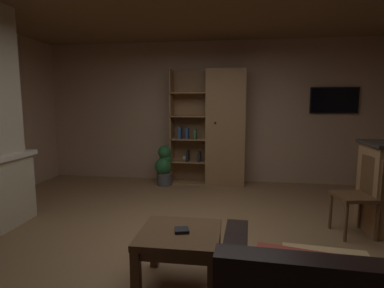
{
  "coord_description": "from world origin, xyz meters",
  "views": [
    {
      "loc": [
        0.48,
        -3.12,
        1.52
      ],
      "look_at": [
        0.0,
        0.4,
        1.05
      ],
      "focal_mm": 28.51,
      "sensor_mm": 36.0,
      "label": 1
    }
  ],
  "objects_px": {
    "wall_mounted_tv": "(334,100)",
    "bookshelf_cabinet": "(221,129)",
    "coffee_table": "(180,242)",
    "dining_chair": "(362,191)",
    "table_book_0": "(182,230)",
    "potted_floor_plant": "(164,165)"
  },
  "relations": [
    {
      "from": "wall_mounted_tv",
      "to": "bookshelf_cabinet",
      "type": "bearing_deg",
      "value": -174.12
    },
    {
      "from": "coffee_table",
      "to": "wall_mounted_tv",
      "type": "xyz_separation_m",
      "value": [
        2.23,
        3.54,
        1.19
      ]
    },
    {
      "from": "bookshelf_cabinet",
      "to": "wall_mounted_tv",
      "type": "height_order",
      "value": "bookshelf_cabinet"
    },
    {
      "from": "bookshelf_cabinet",
      "to": "dining_chair",
      "type": "xyz_separation_m",
      "value": [
        1.72,
        -2.05,
        -0.53
      ]
    },
    {
      "from": "table_book_0",
      "to": "potted_floor_plant",
      "type": "xyz_separation_m",
      "value": [
        -0.86,
        3.1,
        -0.11
      ]
    },
    {
      "from": "bookshelf_cabinet",
      "to": "table_book_0",
      "type": "xyz_separation_m",
      "value": [
        -0.17,
        -3.34,
        -0.57
      ]
    },
    {
      "from": "bookshelf_cabinet",
      "to": "wall_mounted_tv",
      "type": "relative_size",
      "value": 2.55
    },
    {
      "from": "bookshelf_cabinet",
      "to": "coffee_table",
      "type": "height_order",
      "value": "bookshelf_cabinet"
    },
    {
      "from": "wall_mounted_tv",
      "to": "coffee_table",
      "type": "bearing_deg",
      "value": -122.25
    },
    {
      "from": "coffee_table",
      "to": "wall_mounted_tv",
      "type": "distance_m",
      "value": 4.35
    },
    {
      "from": "coffee_table",
      "to": "dining_chair",
      "type": "xyz_separation_m",
      "value": [
        1.9,
        1.27,
        0.14
      ]
    },
    {
      "from": "potted_floor_plant",
      "to": "wall_mounted_tv",
      "type": "height_order",
      "value": "wall_mounted_tv"
    },
    {
      "from": "potted_floor_plant",
      "to": "bookshelf_cabinet",
      "type": "bearing_deg",
      "value": 12.81
    },
    {
      "from": "bookshelf_cabinet",
      "to": "coffee_table",
      "type": "bearing_deg",
      "value": -93.21
    },
    {
      "from": "coffee_table",
      "to": "table_book_0",
      "type": "relative_size",
      "value": 5.73
    },
    {
      "from": "wall_mounted_tv",
      "to": "table_book_0",
      "type": "bearing_deg",
      "value": -121.96
    },
    {
      "from": "dining_chair",
      "to": "potted_floor_plant",
      "type": "height_order",
      "value": "dining_chair"
    },
    {
      "from": "table_book_0",
      "to": "dining_chair",
      "type": "distance_m",
      "value": 2.28
    },
    {
      "from": "dining_chair",
      "to": "wall_mounted_tv",
      "type": "bearing_deg",
      "value": 81.73
    },
    {
      "from": "dining_chair",
      "to": "wall_mounted_tv",
      "type": "height_order",
      "value": "wall_mounted_tv"
    },
    {
      "from": "bookshelf_cabinet",
      "to": "potted_floor_plant",
      "type": "bearing_deg",
      "value": -167.19
    },
    {
      "from": "bookshelf_cabinet",
      "to": "dining_chair",
      "type": "bearing_deg",
      "value": -50.12
    }
  ]
}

